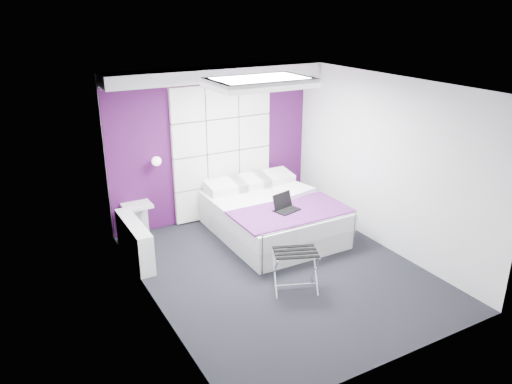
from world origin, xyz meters
TOP-DOWN VIEW (x-y plane):
  - floor at (0.00, 0.00)m, footprint 4.40×4.40m
  - ceiling at (0.00, 0.00)m, footprint 4.40×4.40m
  - wall_back at (0.00, 2.20)m, footprint 3.60×0.00m
  - wall_left at (-1.80, 0.00)m, footprint 0.00×4.40m
  - wall_right at (1.80, 0.00)m, footprint 0.00×4.40m
  - accent_wall at (0.00, 2.19)m, footprint 3.58×0.02m
  - soffit at (0.00, 1.95)m, footprint 3.58×0.50m
  - headboard at (0.15, 2.14)m, footprint 1.80×0.08m
  - skylight at (0.00, 0.60)m, footprint 1.36×0.86m
  - wall_lamp at (-1.05, 2.06)m, footprint 0.15×0.15m
  - radiator at (-1.69, 1.30)m, footprint 0.22×1.20m
  - bed at (0.50, 1.08)m, footprint 1.77×2.13m
  - nightstand at (-1.42, 2.02)m, footprint 0.44×0.35m
  - luggage_rack at (-0.09, -0.51)m, footprint 0.56×0.41m
  - laptop at (0.46, 0.62)m, footprint 0.37×0.26m

SIDE VIEW (x-z plane):
  - floor at x=0.00m, z-range 0.00..0.00m
  - luggage_rack at x=-0.09m, z-range 0.00..0.55m
  - radiator at x=-1.69m, z-range 0.00..0.60m
  - bed at x=0.50m, z-range -0.06..0.69m
  - nightstand at x=-1.42m, z-range 0.52..0.57m
  - laptop at x=0.46m, z-range 0.53..0.80m
  - headboard at x=0.15m, z-range 0.02..2.32m
  - wall_lamp at x=-1.05m, z-range 1.15..1.29m
  - wall_left at x=-1.80m, z-range -0.90..3.50m
  - wall_right at x=1.80m, z-range -0.90..3.50m
  - accent_wall at x=0.00m, z-range 0.01..2.59m
  - wall_back at x=0.00m, z-range -0.50..3.10m
  - soffit at x=0.00m, z-range 2.40..2.60m
  - skylight at x=0.00m, z-range 2.49..2.61m
  - ceiling at x=0.00m, z-range 2.60..2.60m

